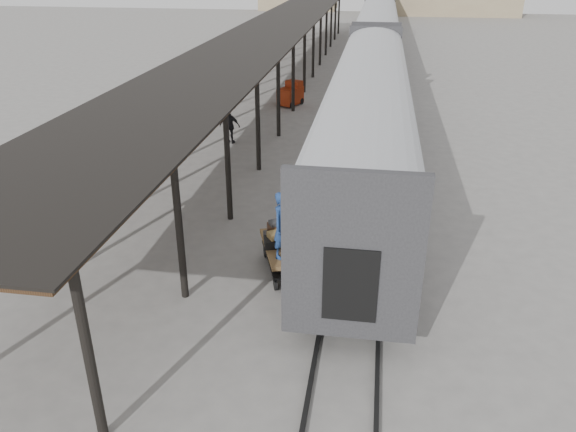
# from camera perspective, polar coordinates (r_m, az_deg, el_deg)

# --- Properties ---
(ground) EXTENTS (160.00, 160.00, 0.00)m
(ground) POSITION_cam_1_polar(r_m,az_deg,el_deg) (17.16, -3.97, -4.84)
(ground) COLOR slate
(ground) RESTS_ON ground
(train) EXTENTS (3.45, 76.01, 4.01)m
(train) POSITION_cam_1_polar(r_m,az_deg,el_deg) (48.58, 9.04, 18.04)
(train) COLOR silver
(train) RESTS_ON ground
(canopy) EXTENTS (4.90, 64.30, 4.15)m
(canopy) POSITION_cam_1_polar(r_m,az_deg,el_deg) (39.31, -1.21, 18.60)
(canopy) COLOR #422B19
(canopy) RESTS_ON ground
(rails) EXTENTS (1.54, 150.00, 0.12)m
(rails) POSITION_cam_1_polar(r_m,az_deg,el_deg) (49.18, 8.84, 15.03)
(rails) COLOR black
(rails) RESTS_ON ground
(baggage_cart) EXTENTS (1.98, 2.68, 0.86)m
(baggage_cart) POSITION_cam_1_polar(r_m,az_deg,el_deg) (16.43, -0.12, -3.63)
(baggage_cart) COLOR brown
(baggage_cart) RESTS_ON ground
(suitcase_stack) EXTENTS (1.28, 1.46, 0.57)m
(suitcase_stack) POSITION_cam_1_polar(r_m,az_deg,el_deg) (16.48, -0.79, -1.93)
(suitcase_stack) COLOR #333335
(suitcase_stack) RESTS_ON baggage_cart
(luggage_tug) EXTENTS (1.56, 1.88, 1.44)m
(luggage_tug) POSITION_cam_1_polar(r_m,az_deg,el_deg) (35.11, 0.28, 12.24)
(luggage_tug) COLOR maroon
(luggage_tug) RESTS_ON ground
(porter) EXTENTS (0.74, 0.84, 1.92)m
(porter) POSITION_cam_1_polar(r_m,az_deg,el_deg) (15.32, -0.51, -0.96)
(porter) COLOR navy
(porter) RESTS_ON baggage_cart
(pedestrian) EXTENTS (1.09, 0.56, 1.77)m
(pedestrian) POSITION_cam_1_polar(r_m,az_deg,el_deg) (27.85, -5.93, 9.10)
(pedestrian) COLOR black
(pedestrian) RESTS_ON ground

